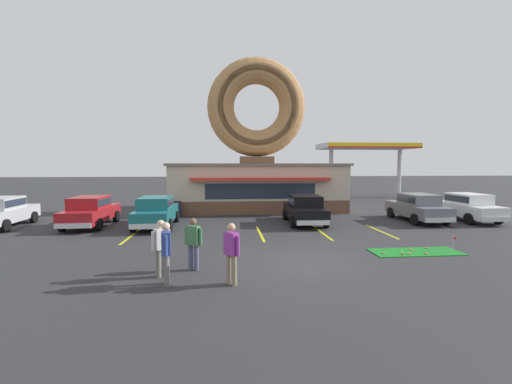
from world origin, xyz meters
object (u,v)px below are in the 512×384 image
object	(u,v)px
pedestrian_leather_jacket_man	(166,250)
pedestrian_blue_sweater_man	(193,241)
pedestrian_hooded_kid	(161,245)
pedestrian_clipboard_woman	(231,251)
putting_flag_pin	(454,241)
golf_ball	(402,251)
trash_bin	(177,209)
car_teal	(156,211)
car_red	(90,210)
car_silver	(1,211)
car_grey	(417,206)
car_white	(467,206)
car_black	(305,208)

from	to	relation	value
pedestrian_leather_jacket_man	pedestrian_blue_sweater_man	bearing A→B (deg)	64.08
pedestrian_hooded_kid	pedestrian_clipboard_woman	size ratio (longest dim) A/B	0.99
putting_flag_pin	pedestrian_clipboard_woman	size ratio (longest dim) A/B	0.32
golf_ball	pedestrian_blue_sweater_man	size ratio (longest dim) A/B	0.03
pedestrian_blue_sweater_man	pedestrian_hooded_kid	distance (m)	1.05
putting_flag_pin	trash_bin	distance (m)	15.19
golf_ball	trash_bin	distance (m)	13.67
putting_flag_pin	pedestrian_hooded_kid	size ratio (longest dim) A/B	0.32
car_teal	pedestrian_blue_sweater_man	xyz separation A→B (m)	(2.65, -7.65, 0.04)
pedestrian_clipboard_woman	car_red	bearing A→B (deg)	127.55
car_red	car_silver	world-z (taller)	same
car_grey	pedestrian_hooded_kid	size ratio (longest dim) A/B	2.69
car_red	pedestrian_clipboard_woman	xyz separation A→B (m)	(7.33, -9.53, 0.08)
pedestrian_clipboard_woman	trash_bin	xyz separation A→B (m)	(-3.21, 12.51, -0.46)
trash_bin	pedestrian_leather_jacket_man	bearing A→B (deg)	-83.38
golf_ball	pedestrian_blue_sweater_man	distance (m)	7.78
car_teal	car_white	size ratio (longest dim) A/B	0.99
car_teal	pedestrian_clipboard_woman	size ratio (longest dim) A/B	2.67
car_black	pedestrian_blue_sweater_man	bearing A→B (deg)	-124.19
pedestrian_leather_jacket_man	trash_bin	world-z (taller)	pedestrian_leather_jacket_man
car_red	pedestrian_hooded_kid	distance (m)	10.18
golf_ball	car_red	size ratio (longest dim) A/B	0.01
car_red	pedestrian_clipboard_woman	world-z (taller)	pedestrian_clipboard_woman
car_grey	car_red	xyz separation A→B (m)	(-18.27, -0.03, 0.00)
pedestrian_clipboard_woman	car_teal	bearing A→B (deg)	112.85
golf_ball	car_red	xyz separation A→B (m)	(-13.76, 6.69, 0.82)
putting_flag_pin	car_silver	size ratio (longest dim) A/B	0.12
putting_flag_pin	car_teal	world-z (taller)	car_teal
car_black	pedestrian_hooded_kid	bearing A→B (deg)	-126.33
car_silver	car_white	distance (m)	25.77
putting_flag_pin	car_red	xyz separation A→B (m)	(-15.76, 6.77, 0.43)
golf_ball	pedestrian_blue_sweater_man	bearing A→B (deg)	-169.37
golf_ball	putting_flag_pin	size ratio (longest dim) A/B	0.08
pedestrian_leather_jacket_man	trash_bin	distance (m)	12.45
car_black	trash_bin	world-z (taller)	car_black
pedestrian_blue_sweater_man	pedestrian_leather_jacket_man	world-z (taller)	pedestrian_leather_jacket_man
golf_ball	pedestrian_blue_sweater_man	xyz separation A→B (m)	(-7.60, -1.43, 0.86)
car_red	car_grey	bearing A→B (deg)	0.08
car_red	car_white	bearing A→B (deg)	-0.05
car_grey	pedestrian_blue_sweater_man	distance (m)	14.59
pedestrian_clipboard_woman	trash_bin	bearing A→B (deg)	104.41
golf_ball	pedestrian_clipboard_woman	xyz separation A→B (m)	(-6.43, -2.84, 0.91)
pedestrian_hooded_kid	car_black	bearing A→B (deg)	53.67
pedestrian_leather_jacket_man	pedestrian_clipboard_woman	world-z (taller)	pedestrian_leather_jacket_man
golf_ball	car_black	distance (m)	6.93
car_white	pedestrian_leather_jacket_man	world-z (taller)	pedestrian_leather_jacket_man
pedestrian_hooded_kid	car_red	bearing A→B (deg)	121.30
car_white	car_silver	bearing A→B (deg)	179.96
golf_ball	car_silver	distance (m)	19.45
trash_bin	car_silver	bearing A→B (deg)	-160.88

